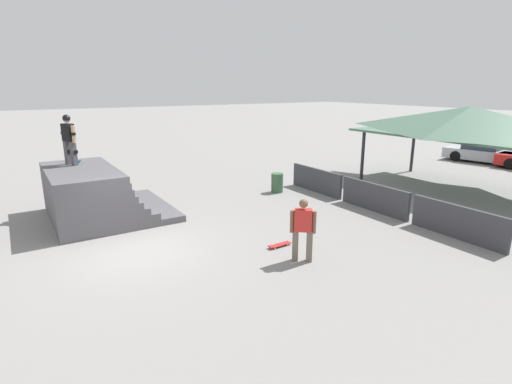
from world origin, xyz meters
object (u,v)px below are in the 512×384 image
at_px(skateboard_on_ground, 279,245).
at_px(trash_bin, 277,183).
at_px(bystander_walking, 303,227).
at_px(parked_car_silver, 483,153).
at_px(skateboard_on_deck, 75,160).
at_px(skater_on_deck, 69,136).

xyz_separation_m(skateboard_on_ground, trash_bin, (-5.16, 3.55, 0.37)).
xyz_separation_m(bystander_walking, parked_car_silver, (-5.40, 18.46, -0.36)).
bearing_deg(skateboard_on_ground, skateboard_on_deck, -62.47).
distance_m(skateboard_on_ground, trash_bin, 6.27).
bearing_deg(parked_car_silver, trash_bin, -104.75).
xyz_separation_m(bystander_walking, trash_bin, (-6.28, 3.59, -0.54)).
relative_size(skater_on_deck, trash_bin, 2.11).
height_order(skater_on_deck, skateboard_on_deck, skater_on_deck).
xyz_separation_m(bystander_walking, skateboard_on_ground, (-1.12, 0.03, -0.91)).
bearing_deg(skater_on_deck, trash_bin, 53.76).
bearing_deg(skateboard_on_ground, bystander_walking, 85.37).
bearing_deg(parked_car_silver, skater_on_deck, -107.27).
distance_m(trash_bin, parked_car_silver, 14.90).
bearing_deg(trash_bin, bystander_walking, -29.74).
height_order(skater_on_deck, bystander_walking, skater_on_deck).
bearing_deg(skater_on_deck, skateboard_on_ground, 8.26).
height_order(bystander_walking, parked_car_silver, bystander_walking).
bearing_deg(parked_car_silver, skateboard_on_deck, -108.92).
bearing_deg(bystander_walking, trash_bin, -81.00).
bearing_deg(skateboard_on_ground, trash_bin, -127.50).
bearing_deg(trash_bin, skateboard_on_deck, -105.18).
relative_size(trash_bin, parked_car_silver, 0.19).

